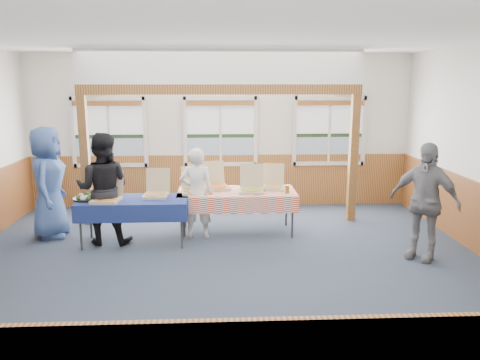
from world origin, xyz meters
name	(u,v)px	position (x,y,z in m)	size (l,w,h in m)	color
floor	(223,269)	(0.00, 0.00, 0.00)	(8.00, 8.00, 0.00)	#2B3646
ceiling	(221,37)	(0.00, 0.00, 3.20)	(8.00, 8.00, 0.00)	white
wall_back	(220,131)	(0.00, 3.50, 1.60)	(8.00, 8.00, 0.00)	silver
wall_front	(228,250)	(0.00, -3.50, 1.60)	(8.00, 8.00, 0.00)	silver
wainscot_back	(221,180)	(0.00, 3.48, 0.55)	(7.98, 0.05, 1.10)	brown
window_left	(109,128)	(-2.30, 3.46, 1.68)	(1.56, 0.10, 1.46)	silver
window_mid	(220,128)	(0.00, 3.46, 1.68)	(1.56, 0.10, 1.46)	silver
window_right	(329,127)	(2.30, 3.46, 1.68)	(1.56, 0.10, 1.46)	silver
post_left	(85,161)	(-2.50, 2.30, 1.20)	(0.15, 0.15, 2.40)	#5D2A14
post_right	(353,159)	(2.50, 2.30, 1.20)	(0.15, 0.15, 2.40)	#5D2A14
cross_beam	(221,89)	(0.00, 2.30, 2.49)	(5.15, 0.18, 0.18)	#5D2A14
table_left	(134,202)	(-1.45, 1.15, 0.70)	(1.87, 1.07, 0.76)	#2F2F2F
table_right	(237,194)	(0.26, 1.63, 0.71)	(2.19, 1.32, 0.76)	#2F2F2F
pizza_box_a	(107,197)	(-1.84, 1.04, 0.83)	(0.47, 0.55, 0.46)	tan
pizza_box_b	(156,192)	(-1.09, 1.31, 0.82)	(0.43, 0.51, 0.44)	tan
pizza_box_c	(193,189)	(-0.49, 1.54, 0.82)	(0.44, 0.52, 0.43)	tan
pizza_box_d	(216,185)	(-0.10, 1.83, 0.83)	(0.55, 0.61, 0.46)	tan
pizza_box_e	(252,188)	(0.52, 1.56, 0.83)	(0.46, 0.54, 0.45)	tan
pizza_box_f	(273,185)	(0.92, 1.78, 0.82)	(0.45, 0.52, 0.42)	tan
veggie_tray	(87,198)	(-2.20, 1.15, 0.79)	(0.43, 0.43, 0.10)	black
drink_glass	(287,189)	(1.11, 1.38, 0.83)	(0.07, 0.07, 0.15)	brown
woman_white	(197,193)	(-0.42, 1.39, 0.78)	(0.57, 0.37, 1.56)	silver
woman_black	(103,189)	(-1.94, 1.21, 0.92)	(0.89, 0.70, 1.84)	black
man_blue	(48,183)	(-2.94, 1.58, 0.95)	(0.93, 0.61, 1.91)	#3C5796
person_grey	(424,201)	(3.00, 0.27, 0.89)	(1.04, 0.43, 1.78)	slate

